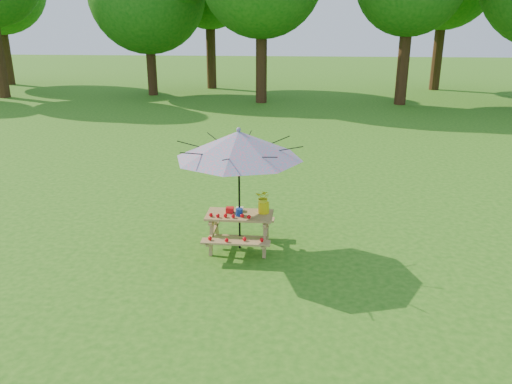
{
  "coord_description": "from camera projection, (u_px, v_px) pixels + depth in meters",
  "views": [
    {
      "loc": [
        -1.05,
        -5.69,
        3.94
      ],
      "look_at": [
        -1.86,
        2.65,
        1.1
      ],
      "focal_mm": 35.0,
      "sensor_mm": 36.0,
      "label": 1
    }
  ],
  "objects": [
    {
      "name": "ground",
      "position": [
        378.0,
        340.0,
        6.53
      ],
      "size": [
        120.0,
        120.0,
        0.0
      ],
      "primitive_type": "plane",
      "color": "#246212",
      "rests_on": "ground"
    },
    {
      "name": "picnic_table",
      "position": [
        240.0,
        232.0,
        9.12
      ],
      "size": [
        1.2,
        1.32,
        0.67
      ],
      "color": "olive",
      "rests_on": "ground"
    },
    {
      "name": "patio_umbrella",
      "position": [
        239.0,
        145.0,
        8.6
      ],
      "size": [
        2.45,
        2.45,
        2.26
      ],
      "color": "black",
      "rests_on": "ground"
    },
    {
      "name": "produce_bins",
      "position": [
        236.0,
        211.0,
        9.02
      ],
      "size": [
        0.33,
        0.36,
        0.13
      ],
      "color": "red",
      "rests_on": "picnic_table"
    },
    {
      "name": "tomatoes_row",
      "position": [
        230.0,
        216.0,
        8.85
      ],
      "size": [
        0.77,
        0.13,
        0.07
      ],
      "primitive_type": null,
      "color": "red",
      "rests_on": "picnic_table"
    },
    {
      "name": "flower_bucket",
      "position": [
        264.0,
        200.0,
        9.0
      ],
      "size": [
        0.32,
        0.3,
        0.45
      ],
      "color": "yellow",
      "rests_on": "picnic_table"
    }
  ]
}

